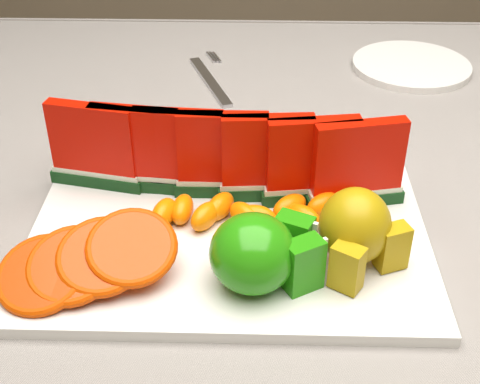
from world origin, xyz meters
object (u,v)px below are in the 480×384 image
Objects in this scene: platter at (229,230)px; fork at (210,79)px; pear_cluster at (357,230)px; side_plate at (411,66)px; apple_cluster at (261,253)px.

platter reaches higher than fork.
pear_cluster is 0.50m from side_plate.
fork is at bearing 99.38° from apple_cluster.
apple_cluster is 0.46m from fork.
platter is 4.18× the size of pear_cluster.
pear_cluster is 0.50× the size of fork.
platter is at bearing 111.13° from apple_cluster.
pear_cluster is 0.46m from fork.
pear_cluster is at bearing -68.99° from fork.
platter is 0.10m from apple_cluster.
apple_cluster reaches higher than platter.
fork is (-0.31, -0.05, -0.00)m from side_plate.
pear_cluster reaches higher than fork.
side_plate reaches higher than fork.
side_plate is at bearing 9.22° from fork.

